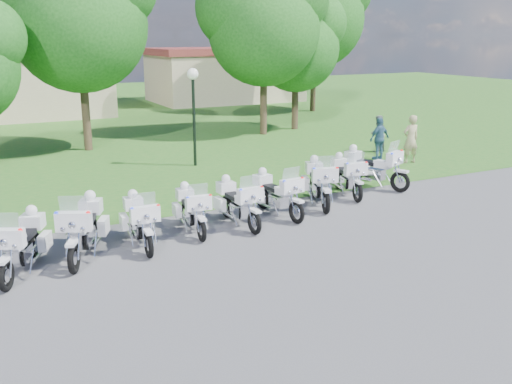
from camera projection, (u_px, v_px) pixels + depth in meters
name	position (u px, v px, depth m)	size (l,w,h in m)	color
ground	(301.00, 234.00, 14.93)	(100.00, 100.00, 0.00)	#4F4F54
grass_lawn	(93.00, 113.00, 38.18)	(100.00, 48.00, 0.01)	#276921
motorcycle_0	(22.00, 243.00, 12.42)	(1.40, 2.21, 1.59)	black
motorcycle_1	(84.00, 227.00, 13.33)	(1.46, 2.36, 1.69)	black
motorcycle_2	(139.00, 220.00, 14.06)	(0.82, 2.27, 1.52)	black
motorcycle_3	(192.00, 209.00, 15.08)	(0.82, 2.17, 1.46)	black
motorcycle_4	(238.00, 202.00, 15.59)	(0.79, 2.29, 1.54)	black
motorcycle_5	(276.00, 193.00, 16.43)	(0.92, 2.31, 1.55)	black
motorcycle_6	(319.00, 182.00, 17.49)	(1.37, 2.38, 1.68)	black
motorcycle_7	(346.00, 175.00, 18.55)	(1.10, 2.27, 1.55)	black
motorcycle_8	(372.00, 167.00, 19.45)	(1.43, 2.38, 1.69)	black
lamp_post	(193.00, 92.00, 22.05)	(0.44, 0.44, 3.83)	black
tree_1	(76.00, 10.00, 24.35)	(6.88, 5.87, 9.17)	#38281C
tree_2	(262.00, 18.00, 28.55)	(6.64, 5.66, 8.85)	#38281C
tree_3	(295.00, 40.00, 30.49)	(5.45, 4.65, 7.26)	#38281C
tree_4	(314.00, 8.00, 37.47)	(7.64, 6.52, 10.19)	#38281C
building_east	(225.00, 74.00, 44.98)	(11.44, 7.28, 4.10)	tan
bystander_a	(411.00, 139.00, 23.03)	(0.71, 0.47, 1.95)	tan
bystander_b	(378.00, 134.00, 25.30)	(0.79, 0.62, 1.62)	slate
bystander_c	(379.00, 139.00, 23.71)	(1.03, 0.43, 1.76)	#386486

